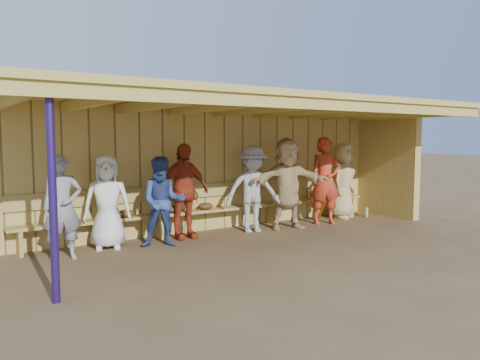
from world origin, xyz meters
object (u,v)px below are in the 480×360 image
object	(u,v)px
player_b	(107,202)
player_h	(343,181)
player_c	(163,202)
player_g	(325,181)
player_f	(287,183)
player_e	(253,189)
bench	(218,204)
player_a	(62,207)
player_d	(183,191)

from	to	relation	value
player_b	player_h	size ratio (longest dim) A/B	0.90
player_b	player_c	xyz separation A→B (m)	(0.82, -0.37, -0.02)
player_g	player_f	bearing A→B (deg)	-158.49
player_e	player_f	size ratio (longest dim) A/B	0.91
player_c	bench	bearing A→B (deg)	48.74
player_e	bench	bearing A→B (deg)	151.12
bench	player_a	bearing A→B (deg)	-168.06
player_f	player_h	world-z (taller)	player_f
player_c	player_g	bearing A→B (deg)	24.37
player_a	player_h	bearing A→B (deg)	5.16
player_d	player_h	size ratio (longest dim) A/B	1.01
player_f	player_g	bearing A→B (deg)	15.89
player_c	player_f	bearing A→B (deg)	25.06
player_h	bench	size ratio (longest dim) A/B	0.22
player_c	player_h	distance (m)	4.59
player_f	player_h	size ratio (longest dim) A/B	1.07
player_b	player_f	xyz separation A→B (m)	(3.53, -0.31, 0.14)
player_b	player_f	world-z (taller)	player_f
player_c	player_e	bearing A→B (deg)	29.63
player_d	player_h	bearing A→B (deg)	-0.72
player_a	player_b	distance (m)	0.84
player_b	player_c	bearing A→B (deg)	-5.15
player_b	player_e	world-z (taller)	player_e
player_a	player_f	size ratio (longest dim) A/B	0.86
player_c	player_g	world-z (taller)	player_g
player_a	player_g	distance (m)	5.32
player_b	bench	size ratio (longest dim) A/B	0.20
player_b	player_g	xyz separation A→B (m)	(4.55, -0.33, 0.15)
player_b	player_g	bearing A→B (deg)	14.94
player_a	player_d	xyz separation A→B (m)	(2.16, 0.35, 0.08)
player_h	player_d	bearing A→B (deg)	156.64
player_d	bench	distance (m)	1.03
player_d	bench	xyz separation A→B (m)	(0.93, 0.31, -0.33)
bench	player_g	bearing A→B (deg)	-16.37
player_h	bench	distance (m)	3.12
player_b	player_g	world-z (taller)	player_g
player_d	player_e	size ratio (longest dim) A/B	1.03
bench	player_d	bearing A→B (deg)	-161.74
player_c	player_f	distance (m)	2.72
player_c	player_e	size ratio (longest dim) A/B	0.90
player_a	player_h	world-z (taller)	player_h
player_d	player_h	distance (m)	4.01
player_g	bench	world-z (taller)	player_g
player_a	player_d	size ratio (longest dim) A/B	0.91
player_c	bench	size ratio (longest dim) A/B	0.20
player_c	player_g	distance (m)	3.73
player_c	player_d	xyz separation A→B (m)	(0.57, 0.39, 0.11)
player_f	player_h	bearing A→B (deg)	26.49
player_f	player_h	distance (m)	1.89
player_b	player_d	world-z (taller)	player_d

